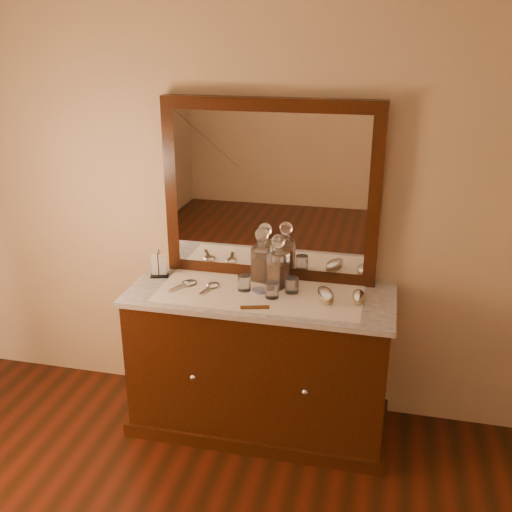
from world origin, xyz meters
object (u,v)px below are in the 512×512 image
mirror_frame (270,191)px  brush_near (326,295)px  dresser_cabinet (260,363)px  hand_mirror_outer (186,284)px  brush_far (359,297)px  decanter_left (262,260)px  comb (255,307)px  pin_dish (259,291)px  napkin_rack (159,266)px  decanter_right (278,267)px  hand_mirror_inner (211,286)px

mirror_frame → brush_near: mirror_frame is taller
dresser_cabinet → hand_mirror_outer: (-0.42, -0.00, 0.45)m
brush_far → dresser_cabinet: bearing=-178.6°
brush_far → decanter_left: bearing=164.7°
comb → hand_mirror_outer: (-0.44, 0.19, 0.00)m
pin_dish → napkin_rack: bearing=171.6°
pin_dish → napkin_rack: 0.62m
comb → decanter_right: size_ratio=0.49×
dresser_cabinet → hand_mirror_inner: 0.53m
decanter_right → dresser_cabinet: bearing=-130.6°
pin_dish → decanter_left: bearing=97.4°
brush_far → hand_mirror_inner: brush_far is taller
dresser_cabinet → decanter_right: (0.08, 0.09, 0.56)m
mirror_frame → decanter_left: size_ratio=3.86×
comb → hand_mirror_outer: size_ratio=0.76×
dresser_cabinet → brush_far: (0.52, 0.01, 0.46)m
brush_far → napkin_rack: bearing=176.2°
napkin_rack → decanter_left: decanter_left is taller
pin_dish → napkin_rack: size_ratio=0.52×
napkin_rack → decanter_right: size_ratio=0.51×
hand_mirror_outer → mirror_frame: bearing=30.7°
mirror_frame → comb: size_ratio=8.06×
napkin_rack → brush_far: size_ratio=1.01×
pin_dish → comb: 0.20m
hand_mirror_inner → brush_far: bearing=1.1°
mirror_frame → hand_mirror_outer: bearing=-149.3°
mirror_frame → hand_mirror_inner: (-0.27, -0.25, -0.49)m
dresser_cabinet → hand_mirror_inner: size_ratio=7.52×
napkin_rack → brush_near: napkin_rack is taller
decanter_right → hand_mirror_inner: size_ratio=1.63×
brush_near → hand_mirror_outer: brush_near is taller
mirror_frame → pin_dish: bearing=-91.5°
decanter_left → hand_mirror_inner: 0.32m
brush_near → brush_far: brush_near is taller
decanter_right → brush_near: decanter_right is taller
napkin_rack → brush_near: (0.97, -0.10, -0.03)m
comb → decanter_left: (-0.04, 0.36, 0.12)m
decanter_right → hand_mirror_inner: decanter_right is taller
brush_near → brush_far: size_ratio=1.26×
brush_near → brush_far: bearing=8.3°
brush_far → brush_near: bearing=-171.7°
mirror_frame → hand_mirror_inner: 0.61m
decanter_right → hand_mirror_outer: bearing=-169.2°
decanter_right → brush_near: (0.28, -0.10, -0.09)m
comb → hand_mirror_inner: (-0.29, 0.20, 0.00)m
napkin_rack → hand_mirror_outer: size_ratio=0.79×
hand_mirror_outer → hand_mirror_inner: 0.14m
hand_mirror_inner → comb: bearing=-33.8°
mirror_frame → brush_far: bearing=-23.9°
pin_dish → brush_far: 0.53m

